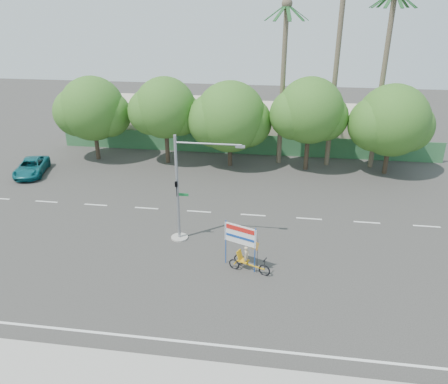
# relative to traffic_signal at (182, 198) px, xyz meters

# --- Properties ---
(ground) EXTENTS (120.00, 120.00, 0.00)m
(ground) POSITION_rel_traffic_signal_xyz_m (2.20, -3.98, -2.92)
(ground) COLOR #33302D
(ground) RESTS_ON ground
(sidewalk_near) EXTENTS (50.00, 2.40, 0.12)m
(sidewalk_near) POSITION_rel_traffic_signal_xyz_m (2.20, -11.48, -2.86)
(sidewalk_near) COLOR gray
(sidewalk_near) RESTS_ON ground
(fence) EXTENTS (38.00, 0.08, 2.00)m
(fence) POSITION_rel_traffic_signal_xyz_m (2.20, 17.52, -1.92)
(fence) COLOR #336B3D
(fence) RESTS_ON ground
(building_left) EXTENTS (12.00, 8.00, 4.00)m
(building_left) POSITION_rel_traffic_signal_xyz_m (-7.80, 22.02, -0.92)
(building_left) COLOR beige
(building_left) RESTS_ON ground
(building_right) EXTENTS (14.00, 8.00, 3.60)m
(building_right) POSITION_rel_traffic_signal_xyz_m (10.20, 22.02, -1.12)
(building_right) COLOR beige
(building_right) RESTS_ON ground
(tree_far_left) EXTENTS (7.14, 6.00, 7.96)m
(tree_far_left) POSITION_rel_traffic_signal_xyz_m (-11.85, 14.02, 1.84)
(tree_far_left) COLOR #473828
(tree_far_left) RESTS_ON ground
(tree_left) EXTENTS (6.66, 5.60, 8.07)m
(tree_left) POSITION_rel_traffic_signal_xyz_m (-4.85, 14.02, 2.14)
(tree_left) COLOR #473828
(tree_left) RESTS_ON ground
(tree_center) EXTENTS (7.62, 6.40, 7.85)m
(tree_center) POSITION_rel_traffic_signal_xyz_m (1.14, 14.02, 1.55)
(tree_center) COLOR #473828
(tree_center) RESTS_ON ground
(tree_right) EXTENTS (6.90, 5.80, 8.36)m
(tree_right) POSITION_rel_traffic_signal_xyz_m (8.15, 14.02, 2.32)
(tree_right) COLOR #473828
(tree_right) RESTS_ON ground
(tree_far_right) EXTENTS (7.38, 6.20, 7.94)m
(tree_far_right) POSITION_rel_traffic_signal_xyz_m (15.15, 14.02, 1.73)
(tree_far_right) COLOR #473828
(tree_far_right) RESTS_ON ground
(palm_tall) EXTENTS (3.73, 3.79, 17.45)m
(palm_tall) POSITION_rel_traffic_signal_xyz_m (10.20, 15.52, 7.55)
(palm_tall) COLOR #70604C
(palm_tall) RESTS_ON ground
(palm_mid) EXTENTS (3.73, 3.79, 15.45)m
(palm_mid) POSITION_rel_traffic_signal_xyz_m (14.20, 15.52, 6.48)
(palm_mid) COLOR #70604C
(palm_mid) RESTS_ON ground
(palm_short) EXTENTS (3.73, 3.79, 14.45)m
(palm_short) POSITION_rel_traffic_signal_xyz_m (5.70, 15.52, 5.94)
(palm_short) COLOR #70604C
(palm_short) RESTS_ON ground
(traffic_signal) EXTENTS (4.72, 1.10, 7.00)m
(traffic_signal) POSITION_rel_traffic_signal_xyz_m (0.00, 0.00, 0.00)
(traffic_signal) COLOR gray
(traffic_signal) RESTS_ON ground
(trike_billboard) EXTENTS (2.75, 1.34, 2.89)m
(trike_billboard) POSITION_rel_traffic_signal_xyz_m (4.23, -2.89, -1.76)
(trike_billboard) COLOR black
(trike_billboard) RESTS_ON ground
(pickup_truck) EXTENTS (3.41, 5.28, 1.35)m
(pickup_truck) POSITION_rel_traffic_signal_xyz_m (-16.00, 9.28, -2.24)
(pickup_truck) COLOR #0E5A62
(pickup_truck) RESTS_ON ground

